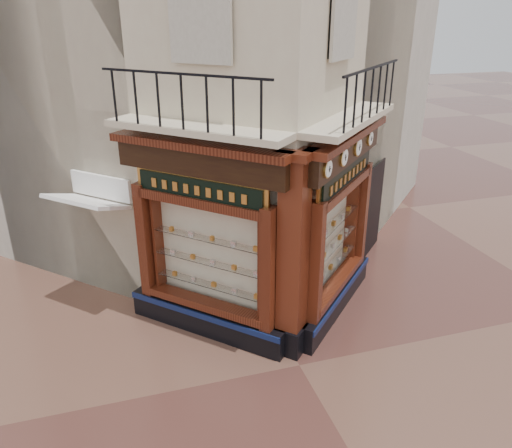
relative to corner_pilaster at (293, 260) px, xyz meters
name	(u,v)px	position (x,y,z in m)	size (l,w,h in m)	color
ground	(299,365)	(0.00, -0.50, -1.95)	(80.00, 80.00, 0.00)	#4D2B24
main_building	(217,14)	(0.00, 5.66, 4.05)	(8.00, 8.00, 12.00)	beige
neighbour_left	(112,33)	(-2.47, 8.13, 3.55)	(8.00, 8.00, 11.00)	beige
neighbour_right	(278,31)	(2.47, 8.13, 3.55)	(8.00, 8.00, 11.00)	beige
shopfront_left	(204,244)	(-1.41, 1.07, 0.03)	(2.86, 2.86, 3.98)	black
shopfront_right	(339,227)	(1.41, 1.07, 0.03)	(2.86, 2.86, 3.98)	black
corner_pilaster	(293,260)	(0.00, 0.00, 0.00)	(0.85, 0.85, 3.98)	black
balcony	(277,123)	(0.00, 0.99, 2.27)	(5.94, 2.97, 1.03)	beige
clock_a	(328,169)	(0.55, -0.05, 1.67)	(0.27, 0.27, 0.33)	gold
clock_b	(344,157)	(1.14, 0.53, 1.67)	(0.28, 0.28, 0.35)	gold
clock_c	(358,147)	(1.73, 1.13, 1.67)	(0.30, 0.30, 0.37)	gold
clock_d	(370,138)	(2.32, 1.71, 1.67)	(0.26, 0.26, 0.31)	gold
awning	(101,303)	(-3.51, 2.80, -1.95)	(1.62, 0.97, 0.08)	white
signboard_left	(199,190)	(-1.46, 1.01, 1.15)	(2.04, 2.04, 0.54)	#C38839
signboard_right	(346,175)	(1.46, 1.01, 1.15)	(2.11, 2.11, 0.56)	#C38839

